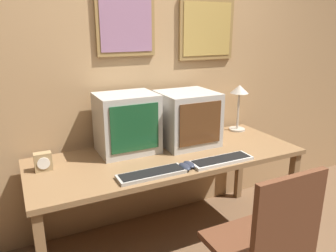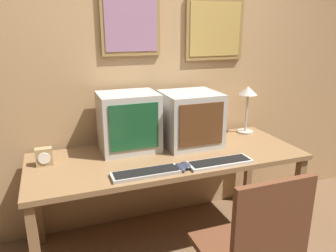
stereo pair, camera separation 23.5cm
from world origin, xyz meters
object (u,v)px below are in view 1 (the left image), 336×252
keyboard_side (221,160)px  mouse_near_keyboard (189,165)px  monitor_right (187,118)px  keyboard_main (152,174)px  desk_lamp (239,96)px  monitor_left (127,123)px  mouse_far_corner (184,167)px  desk_clock (43,162)px

keyboard_side → mouse_near_keyboard: 0.25m
monitor_right → keyboard_side: size_ratio=0.94×
keyboard_main → desk_lamp: desk_lamp is taller
monitor_left → mouse_far_corner: bearing=-65.7°
keyboard_side → mouse_far_corner: 0.29m
mouse_near_keyboard → desk_clock: bearing=157.0°
keyboard_side → desk_clock: bearing=160.5°
monitor_right → desk_lamp: size_ratio=1.03×
keyboard_main → mouse_far_corner: size_ratio=3.72×
monitor_left → mouse_near_keyboard: bearing=-60.2°
monitor_left → mouse_near_keyboard: monitor_left is taller
desk_lamp → mouse_near_keyboard: bearing=-147.0°
desk_clock → desk_lamp: 1.71m
monitor_right → desk_lamp: bearing=9.9°
keyboard_main → keyboard_side: same height
mouse_near_keyboard → desk_lamp: bearing=33.0°
monitor_left → desk_lamp: (1.07, 0.05, 0.10)m
monitor_left → mouse_far_corner: monitor_left is taller
monitor_left → keyboard_main: size_ratio=0.99×
monitor_right → mouse_far_corner: bearing=-120.8°
keyboard_main → mouse_far_corner: (0.23, -0.01, 0.01)m
monitor_left → mouse_near_keyboard: size_ratio=3.99×
monitor_right → mouse_far_corner: size_ratio=3.58×
mouse_near_keyboard → mouse_far_corner: (-0.05, -0.02, 0.00)m
mouse_far_corner → monitor_left: bearing=114.3°
mouse_near_keyboard → mouse_far_corner: bearing=-153.8°
keyboard_main → desk_clock: desk_clock is taller
mouse_near_keyboard → mouse_far_corner: mouse_far_corner is taller
keyboard_main → keyboard_side: bearing=-1.4°
monitor_left → mouse_far_corner: (0.22, -0.49, -0.20)m
keyboard_main → monitor_right: bearing=41.0°
desk_clock → desk_lamp: size_ratio=0.30×
mouse_near_keyboard → keyboard_side: bearing=-5.7°
monitor_left → monitor_right: (0.49, -0.05, -0.01)m
monitor_left → keyboard_side: 0.74m
mouse_far_corner → desk_clock: bearing=154.6°
mouse_near_keyboard → desk_clock: size_ratio=0.90×
mouse_near_keyboard → desk_clock: (-0.88, 0.37, 0.04)m
mouse_far_corner → desk_clock: desk_clock is taller
keyboard_main → mouse_far_corner: 0.23m
keyboard_side → mouse_near_keyboard: size_ratio=4.15×
keyboard_main → mouse_far_corner: bearing=-2.7°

